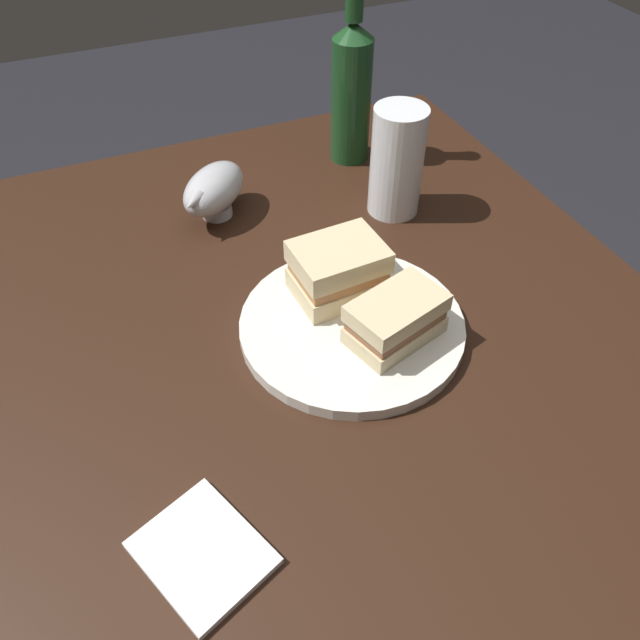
{
  "coord_description": "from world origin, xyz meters",
  "views": [
    {
      "loc": [
        0.46,
        -0.16,
        1.28
      ],
      "look_at": [
        0.0,
        0.04,
        0.78
      ],
      "focal_mm": 35.03,
      "sensor_mm": 36.0,
      "label": 1
    }
  ],
  "objects_px": {
    "pint_glass": "(396,167)",
    "cider_bottle": "(351,88)",
    "plate": "(352,326)",
    "sandwich_half_left": "(396,319)",
    "napkin": "(202,553)",
    "sandwich_half_right": "(338,270)",
    "gravy_boat": "(215,189)"
  },
  "relations": [
    {
      "from": "pint_glass",
      "to": "cider_bottle",
      "type": "bearing_deg",
      "value": 178.65
    },
    {
      "from": "plate",
      "to": "pint_glass",
      "type": "relative_size",
      "value": 1.7
    },
    {
      "from": "sandwich_half_left",
      "to": "napkin",
      "type": "bearing_deg",
      "value": -59.99
    },
    {
      "from": "sandwich_half_left",
      "to": "plate",
      "type": "bearing_deg",
      "value": -141.1
    },
    {
      "from": "sandwich_half_right",
      "to": "gravy_boat",
      "type": "height_order",
      "value": "sandwich_half_right"
    },
    {
      "from": "pint_glass",
      "to": "gravy_boat",
      "type": "xyz_separation_m",
      "value": [
        -0.08,
        -0.24,
        -0.03
      ]
    },
    {
      "from": "gravy_boat",
      "to": "napkin",
      "type": "bearing_deg",
      "value": -18.11
    },
    {
      "from": "gravy_boat",
      "to": "sandwich_half_left",
      "type": "bearing_deg",
      "value": 18.69
    },
    {
      "from": "napkin",
      "to": "gravy_boat",
      "type": "bearing_deg",
      "value": 161.89
    },
    {
      "from": "sandwich_half_left",
      "to": "sandwich_half_right",
      "type": "bearing_deg",
      "value": -163.47
    },
    {
      "from": "plate",
      "to": "napkin",
      "type": "relative_size",
      "value": 2.38
    },
    {
      "from": "sandwich_half_right",
      "to": "gravy_boat",
      "type": "xyz_separation_m",
      "value": [
        -0.23,
        -0.08,
        -0.01
      ]
    },
    {
      "from": "plate",
      "to": "napkin",
      "type": "distance_m",
      "value": 0.31
    },
    {
      "from": "sandwich_half_right",
      "to": "plate",
      "type": "bearing_deg",
      "value": -5.84
    },
    {
      "from": "cider_bottle",
      "to": "gravy_boat",
      "type": "bearing_deg",
      "value": -73.29
    },
    {
      "from": "sandwich_half_left",
      "to": "gravy_boat",
      "type": "height_order",
      "value": "gravy_boat"
    },
    {
      "from": "cider_bottle",
      "to": "napkin",
      "type": "height_order",
      "value": "cider_bottle"
    },
    {
      "from": "sandwich_half_right",
      "to": "pint_glass",
      "type": "bearing_deg",
      "value": 133.74
    },
    {
      "from": "plate",
      "to": "pint_glass",
      "type": "height_order",
      "value": "pint_glass"
    },
    {
      "from": "pint_glass",
      "to": "cider_bottle",
      "type": "xyz_separation_m",
      "value": [
        -0.16,
        0.0,
        0.05
      ]
    },
    {
      "from": "pint_glass",
      "to": "gravy_boat",
      "type": "distance_m",
      "value": 0.25
    },
    {
      "from": "napkin",
      "to": "pint_glass",
      "type": "bearing_deg",
      "value": 135.08
    },
    {
      "from": "sandwich_half_left",
      "to": "pint_glass",
      "type": "distance_m",
      "value": 0.27
    },
    {
      "from": "pint_glass",
      "to": "cider_bottle",
      "type": "height_order",
      "value": "cider_bottle"
    },
    {
      "from": "cider_bottle",
      "to": "napkin",
      "type": "relative_size",
      "value": 2.62
    },
    {
      "from": "plate",
      "to": "napkin",
      "type": "height_order",
      "value": "plate"
    },
    {
      "from": "gravy_boat",
      "to": "napkin",
      "type": "height_order",
      "value": "gravy_boat"
    },
    {
      "from": "plate",
      "to": "pint_glass",
      "type": "distance_m",
      "value": 0.26
    },
    {
      "from": "sandwich_half_left",
      "to": "cider_bottle",
      "type": "bearing_deg",
      "value": 161.81
    },
    {
      "from": "napkin",
      "to": "sandwich_half_left",
      "type": "bearing_deg",
      "value": 120.01
    },
    {
      "from": "cider_bottle",
      "to": "napkin",
      "type": "bearing_deg",
      "value": -35.77
    },
    {
      "from": "cider_bottle",
      "to": "napkin",
      "type": "xyz_separation_m",
      "value": [
        0.55,
        -0.4,
        -0.11
      ]
    }
  ]
}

